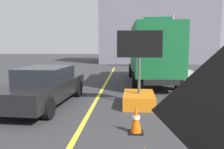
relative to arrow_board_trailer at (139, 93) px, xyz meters
The scene contains 7 objects.
lane_center_stripe 3.98m from the arrow_board_trailer, 114.75° to the right, with size 0.14×36.00×0.01m, color yellow.
arrow_board_trailer is the anchor object (origin of this frame).
box_truck 5.44m from the arrow_board_trailer, 79.27° to the left, with size 2.56×7.35×3.27m.
pickup_car 3.50m from the arrow_board_trailer, behind, with size 2.23×4.95×1.38m.
highway_guide_sign 14.91m from the arrow_board_trailer, 78.28° to the left, with size 2.79×0.31×5.00m.
far_building_block 22.83m from the arrow_board_trailer, 82.18° to the left, with size 13.51×7.22×8.18m, color slate.
traffic_cone_mid_lane 2.76m from the arrow_board_trailer, 94.18° to the right, with size 0.36×0.36×0.71m.
Camera 1 is at (1.22, 1.05, 2.19)m, focal length 38.33 mm.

